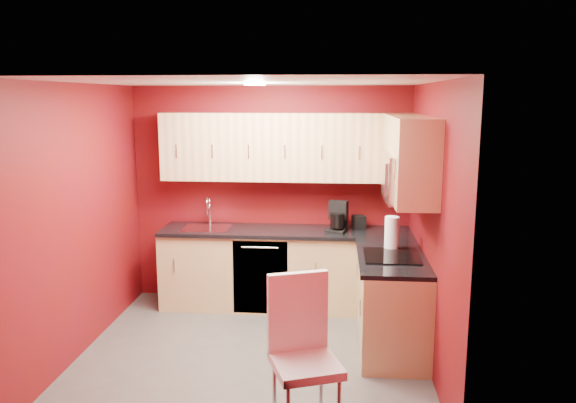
# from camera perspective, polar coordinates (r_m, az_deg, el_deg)

# --- Properties ---
(floor) EXTENTS (3.20, 3.20, 0.00)m
(floor) POSITION_cam_1_polar(r_m,az_deg,el_deg) (5.50, -3.57, -15.01)
(floor) COLOR #4E4C49
(floor) RESTS_ON ground
(ceiling) EXTENTS (3.20, 3.20, 0.00)m
(ceiling) POSITION_cam_1_polar(r_m,az_deg,el_deg) (4.96, -3.91, 12.03)
(ceiling) COLOR white
(ceiling) RESTS_ON wall_back
(wall_back) EXTENTS (3.20, 0.00, 3.20)m
(wall_back) POSITION_cam_1_polar(r_m,az_deg,el_deg) (6.54, -1.76, 0.69)
(wall_back) COLOR #5F0915
(wall_back) RESTS_ON floor
(wall_front) EXTENTS (3.20, 0.00, 3.20)m
(wall_front) POSITION_cam_1_polar(r_m,az_deg,el_deg) (3.66, -7.29, -7.34)
(wall_front) COLOR #5F0915
(wall_front) RESTS_ON floor
(wall_left) EXTENTS (0.00, 3.00, 3.00)m
(wall_left) POSITION_cam_1_polar(r_m,az_deg,el_deg) (5.55, -20.29, -1.75)
(wall_left) COLOR #5F0915
(wall_left) RESTS_ON floor
(wall_right) EXTENTS (0.00, 3.00, 3.00)m
(wall_right) POSITION_cam_1_polar(r_m,az_deg,el_deg) (5.10, 14.36, -2.47)
(wall_right) COLOR #5F0915
(wall_right) RESTS_ON floor
(base_cabinets_back) EXTENTS (2.80, 0.60, 0.87)m
(base_cabinets_back) POSITION_cam_1_polar(r_m,az_deg,el_deg) (6.43, -0.25, -6.98)
(base_cabinets_back) COLOR tan
(base_cabinets_back) RESTS_ON floor
(base_cabinets_right) EXTENTS (0.60, 1.30, 0.87)m
(base_cabinets_right) POSITION_cam_1_polar(r_m,az_deg,el_deg) (5.53, 10.43, -10.11)
(base_cabinets_right) COLOR tan
(base_cabinets_right) RESTS_ON floor
(countertop_back) EXTENTS (2.80, 0.63, 0.04)m
(countertop_back) POSITION_cam_1_polar(r_m,az_deg,el_deg) (6.29, -0.27, -3.06)
(countertop_back) COLOR black
(countertop_back) RESTS_ON base_cabinets_back
(countertop_right) EXTENTS (0.63, 1.27, 0.04)m
(countertop_right) POSITION_cam_1_polar(r_m,az_deg,el_deg) (5.37, 10.45, -5.62)
(countertop_right) COLOR black
(countertop_right) RESTS_ON base_cabinets_right
(upper_cabinets_back) EXTENTS (2.80, 0.35, 0.75)m
(upper_cabinets_back) POSITION_cam_1_polar(r_m,az_deg,el_deg) (6.28, -0.16, 5.57)
(upper_cabinets_back) COLOR #E9B784
(upper_cabinets_back) RESTS_ON wall_back
(upper_cabinets_right) EXTENTS (0.35, 1.55, 0.75)m
(upper_cabinets_right) POSITION_cam_1_polar(r_m,az_deg,el_deg) (5.41, 12.08, 5.20)
(upper_cabinets_right) COLOR #E9B784
(upper_cabinets_right) RESTS_ON wall_right
(microwave) EXTENTS (0.42, 0.76, 0.42)m
(microwave) POSITION_cam_1_polar(r_m,az_deg,el_deg) (5.19, 11.97, 2.46)
(microwave) COLOR silver
(microwave) RESTS_ON upper_cabinets_right
(cooktop) EXTENTS (0.50, 0.55, 0.01)m
(cooktop) POSITION_cam_1_polar(r_m,az_deg,el_deg) (5.33, 10.44, -5.46)
(cooktop) COLOR black
(cooktop) RESTS_ON countertop_right
(sink) EXTENTS (0.52, 0.42, 0.35)m
(sink) POSITION_cam_1_polar(r_m,az_deg,el_deg) (6.44, -8.26, -2.36)
(sink) COLOR silver
(sink) RESTS_ON countertop_back
(dishwasher_front) EXTENTS (0.60, 0.02, 0.82)m
(dishwasher_front) POSITION_cam_1_polar(r_m,az_deg,el_deg) (6.18, -2.83, -7.71)
(dishwasher_front) COLOR black
(dishwasher_front) RESTS_ON base_cabinets_back
(downlight) EXTENTS (0.20, 0.20, 0.01)m
(downlight) POSITION_cam_1_polar(r_m,az_deg,el_deg) (5.26, -3.40, 11.79)
(downlight) COLOR white
(downlight) RESTS_ON ceiling
(coffee_maker) EXTENTS (0.26, 0.31, 0.33)m
(coffee_maker) POSITION_cam_1_polar(r_m,az_deg,el_deg) (6.18, 4.98, -1.57)
(coffee_maker) COLOR black
(coffee_maker) RESTS_ON countertop_back
(napkin_holder) EXTENTS (0.17, 0.17, 0.15)m
(napkin_holder) POSITION_cam_1_polar(r_m,az_deg,el_deg) (6.38, 7.22, -2.09)
(napkin_holder) COLOR black
(napkin_holder) RESTS_ON countertop_back
(paper_towel) EXTENTS (0.21, 0.21, 0.32)m
(paper_towel) POSITION_cam_1_polar(r_m,az_deg,el_deg) (5.55, 10.49, -3.16)
(paper_towel) COLOR white
(paper_towel) RESTS_ON countertop_right
(dining_chair) EXTENTS (0.59, 0.60, 1.12)m
(dining_chair) POSITION_cam_1_polar(r_m,az_deg,el_deg) (4.13, 1.82, -15.48)
(dining_chair) COLOR silver
(dining_chair) RESTS_ON floor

